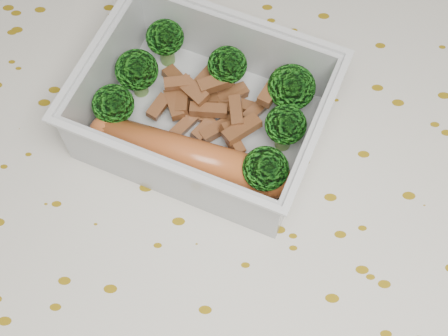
{
  "coord_description": "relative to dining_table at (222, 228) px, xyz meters",
  "views": [
    {
      "loc": [
        0.01,
        -0.19,
        1.18
      ],
      "look_at": [
        0.0,
        0.0,
        0.78
      ],
      "focal_mm": 50.0,
      "sensor_mm": 36.0,
      "label": 1
    }
  ],
  "objects": [
    {
      "name": "lunch_container",
      "position": [
        -0.01,
        0.05,
        0.11
      ],
      "size": [
        0.21,
        0.19,
        0.06
      ],
      "color": "silver",
      "rests_on": "tablecloth"
    },
    {
      "name": "meat_pile",
      "position": [
        -0.01,
        0.06,
        0.11
      ],
      "size": [
        0.11,
        0.09,
        0.03
      ],
      "color": "brown",
      "rests_on": "lunch_container"
    },
    {
      "name": "tablecloth",
      "position": [
        0.0,
        0.0,
        0.05
      ],
      "size": [
        1.46,
        0.96,
        0.19
      ],
      "color": "silver",
      "rests_on": "dining_table"
    },
    {
      "name": "dining_table",
      "position": [
        0.0,
        0.0,
        0.0
      ],
      "size": [
        1.4,
        0.9,
        0.75
      ],
      "color": "brown",
      "rests_on": "ground"
    },
    {
      "name": "broccoli_florets",
      "position": [
        -0.01,
        0.06,
        0.12
      ],
      "size": [
        0.16,
        0.14,
        0.04
      ],
      "color": "#608C3F",
      "rests_on": "lunch_container"
    },
    {
      "name": "sausage",
      "position": [
        -0.02,
        0.01,
        0.11
      ],
      "size": [
        0.15,
        0.06,
        0.03
      ],
      "color": "#B05426",
      "rests_on": "lunch_container"
    }
  ]
}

